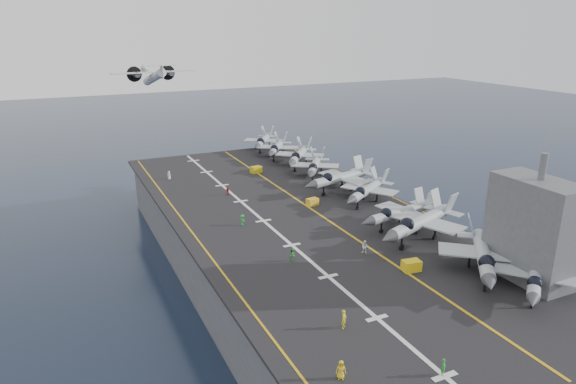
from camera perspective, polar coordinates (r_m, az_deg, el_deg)
name	(u,v)px	position (r m, az deg, el deg)	size (l,w,h in m)	color
ground	(298,275)	(84.49, 1.17, -9.18)	(500.00, 500.00, 0.00)	#142135
hull	(299,247)	(82.33, 1.19, -6.09)	(36.00, 90.00, 10.00)	#56595E
flight_deck	(299,216)	(80.34, 1.21, -2.70)	(38.00, 92.00, 0.40)	black
foul_line	(316,212)	(81.56, 3.11, -2.23)	(0.35, 90.00, 0.02)	gold
landing_centerline	(263,221)	(77.96, -2.75, -3.21)	(0.50, 90.00, 0.02)	silver
deck_edge_port	(192,233)	(74.80, -10.58, -4.46)	(0.25, 90.00, 0.02)	gold
deck_edge_stbd	(396,199)	(89.56, 11.89, -0.73)	(0.25, 90.00, 0.02)	gold
island_superstructure	(535,218)	(64.55, 25.75, -2.58)	(5.00, 10.00, 15.00)	#56595E
fighter_jet_0	(535,275)	(63.08, 25.78, -8.27)	(15.29, 14.59, 4.43)	gray
fighter_jet_1	(483,254)	(65.02, 20.88, -6.41)	(17.64, 18.29, 5.31)	#9CA3AD
fighter_jet_2	(421,221)	(72.43, 14.57, -3.11)	(19.11, 15.88, 5.68)	gray
fighter_jet_3	(401,212)	(76.54, 12.43, -2.14)	(15.25, 11.52, 4.81)	#949CA3
fighter_jet_4	(368,189)	(85.94, 8.84, 0.33)	(16.78, 15.45, 4.85)	#99A2AA
fighter_jet_5	(341,177)	(91.51, 5.94, 1.71)	(17.39, 13.72, 5.32)	gray
fighter_jet_6	(315,165)	(99.74, 2.98, 3.00)	(15.42, 16.69, 4.82)	#9CA6AC
fighter_jet_7	(299,154)	(107.30, 1.23, 4.20)	(16.99, 17.79, 5.16)	#9197A0
fighter_jet_8	(277,147)	(114.88, -1.26, 5.03)	(15.40, 16.57, 4.79)	#9AA2A9
tow_cart_a	(411,266)	(64.22, 13.55, -7.95)	(2.33, 1.67, 1.30)	yellow
tow_cart_b	(312,202)	(84.53, 2.73, -1.09)	(2.09, 1.56, 1.13)	gold
tow_cart_c	(256,170)	(103.25, -3.57, 2.50)	(2.40, 1.83, 1.29)	gold
crew_0	(341,370)	(45.53, 5.90, -19.06)	(1.22, 1.05, 1.72)	yellow
crew_1	(344,319)	(51.80, 6.23, -13.85)	(1.40, 1.35, 1.95)	gold
crew_2	(293,255)	(64.81, 0.54, -6.98)	(1.17, 1.19, 1.67)	#2D8E30
crew_3	(242,220)	(76.25, -5.09, -3.11)	(1.02, 1.18, 1.66)	green
crew_4	(228,191)	(89.97, -6.70, 0.16)	(1.13, 0.92, 1.62)	maroon
crew_5	(169,175)	(101.24, -13.08, 1.84)	(1.11, 1.15, 1.61)	white
crew_6	(443,367)	(47.54, 16.89, -18.12)	(1.14, 1.15, 1.62)	#1E8C25
crew_7	(365,247)	(67.50, 8.57, -6.07)	(1.29, 1.26, 1.81)	white
transport_plane	(154,77)	(130.50, -14.64, 12.24)	(21.66, 15.96, 4.79)	silver
fighter_jet_9	(263,140)	(121.98, -2.77, 5.79)	(15.40, 16.57, 4.79)	#9AA2A9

